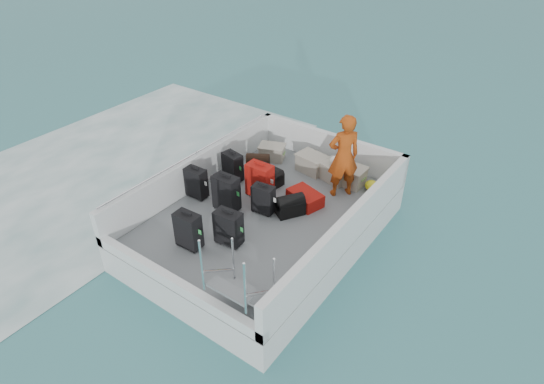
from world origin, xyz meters
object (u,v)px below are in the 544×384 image
Objects in this scene: suitcase_4 at (226,193)px; crate_1 at (312,164)px; crate_0 at (272,153)px; passenger at (344,156)px; suitcase_5 at (260,181)px; suitcase_2 at (233,167)px; suitcase_6 at (229,228)px; crate_2 at (335,173)px; suitcase_3 at (188,231)px; crate_3 at (349,176)px; suitcase_7 at (263,200)px; suitcase_1 at (196,183)px; suitcase_8 at (305,198)px.

crate_1 is (0.58, 2.17, -0.18)m from suitcase_4.
passenger reaches higher than crate_0.
suitcase_5 reaches higher than crate_0.
suitcase_2 is 2.35m from passenger.
suitcase_6 is at bearing -87.82° from crate_1.
crate_0 is 0.90× the size of crate_2.
suitcase_3 is (0.79, -2.12, 0.03)m from suitcase_2.
suitcase_6 reaches higher than crate_3.
suitcase_7 is 0.97× the size of crate_2.
crate_0 is (-1.12, 2.85, -0.16)m from suitcase_6.
passenger is at bearing -48.35° from crate_2.
suitcase_1 is 0.93m from suitcase_2.
suitcase_8 is 1.10m from passenger.
suitcase_6 is (0.46, -1.50, -0.03)m from suitcase_5.
crate_0 is (-0.67, 1.35, -0.19)m from suitcase_5.
suitcase_5 is at bearing -123.98° from crate_2.
crate_2 is (0.49, 2.89, -0.14)m from suitcase_6.
crate_3 is (1.49, 2.19, -0.17)m from suitcase_4.
suitcase_3 is 1.61m from suitcase_7.
suitcase_6 reaches higher than suitcase_2.
suitcase_7 is 1.90m from crate_2.
suitcase_6 is 3.07m from crate_0.
suitcase_8 is at bearing -34.21° from crate_0.
suitcase_8 is 1.21m from crate_3.
crate_3 is (0.85, 1.86, -0.10)m from suitcase_7.
suitcase_3 reaches higher than suitcase_7.
suitcase_6 is at bearing -105.06° from crate_3.
suitcase_8 is at bearing 48.17° from suitcase_7.
suitcase_2 is at bearing -144.86° from crate_2.
suitcase_3 is at bearing -58.19° from suitcase_2.
suitcase_4 is at bearing 0.29° from passenger.
suitcase_3 is 1.13× the size of crate_2.
suitcase_2 is at bearing 122.58° from suitcase_6.
suitcase_7 is 0.88m from suitcase_8.
suitcase_2 is at bearing 121.92° from suitcase_4.
crate_3 is (0.31, 0.05, 0.01)m from crate_2.
crate_1 is (-0.05, 1.85, -0.11)m from suitcase_7.
crate_1 is 1.24m from passenger.
crate_2 is (0.98, 3.36, -0.16)m from suitcase_3.
suitcase_6 is (0.50, 0.47, -0.02)m from suitcase_3.
suitcase_1 is 0.88× the size of suitcase_4.
suitcase_3 is 3.38m from crate_0.
suitcase_3 is 1.01× the size of suitcase_8.
suitcase_3 reaches higher than crate_1.
suitcase_6 is 2.94m from crate_2.
suitcase_8 is (0.93, 2.25, -0.21)m from suitcase_3.
suitcase_4 is at bearing -0.33° from suitcase_1.
passenger reaches higher than suitcase_1.
passenger is (2.29, 1.77, 0.55)m from suitcase_1.
suitcase_8 is (1.13, 1.03, -0.23)m from suitcase_4.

